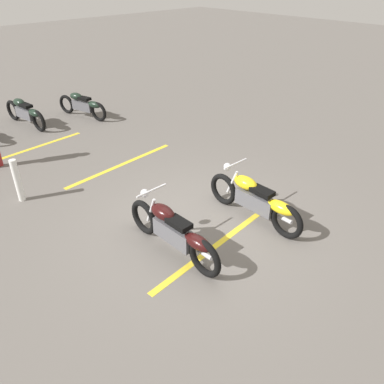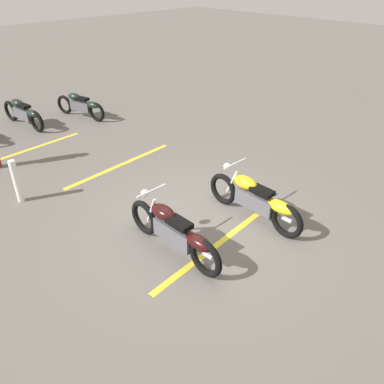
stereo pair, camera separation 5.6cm
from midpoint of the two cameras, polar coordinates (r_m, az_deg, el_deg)
The scene contains 9 objects.
ground_plane at distance 7.38m, azimuth 1.13°, elevation -4.82°, with size 60.00×60.00×0.00m, color #66605B.
motorcycle_bright_foreground at distance 7.35m, azimuth 9.71°, elevation -1.15°, with size 2.23×0.62×1.04m.
motorcycle_dark_foreground at distance 6.43m, azimuth -2.41°, elevation -5.90°, with size 2.23×0.62×1.04m.
motorcycle_row_far_left at distance 13.01m, azimuth -15.79°, elevation 12.38°, with size 1.99×0.61×0.77m.
motorcycle_row_left at distance 12.83m, azimuth -23.41°, elevation 10.84°, with size 2.13×0.39×0.80m.
bollard_post at distance 8.65m, azimuth -24.37°, elevation 1.57°, with size 0.14×0.14×0.94m, color white.
parking_stripe_near at distance 6.88m, azimuth 3.85°, elevation -7.93°, with size 3.20×0.12×0.01m, color yellow.
parking_stripe_mid at distance 9.70m, azimuth -10.31°, elevation 4.01°, with size 3.20×0.12×0.01m, color yellow.
parking_stripe_far at distance 11.23m, azimuth -23.09°, elevation 5.79°, with size 3.20×0.12×0.01m, color yellow.
Camera 1 is at (-4.24, 4.23, 4.31)m, focal length 35.84 mm.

